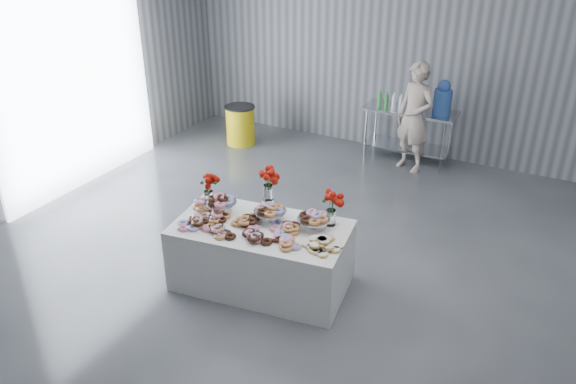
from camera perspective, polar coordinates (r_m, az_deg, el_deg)
name	(u,v)px	position (r m, az deg, el deg)	size (l,w,h in m)	color
ground	(278,284)	(6.50, -0.98, -9.31)	(9.00, 9.00, 0.00)	#3A3D42
room_walls	(255,48)	(5.57, -3.40, 14.43)	(8.04, 9.04, 4.02)	gray
display_table	(262,256)	(6.30, -2.70, -6.46)	(1.90, 1.00, 0.75)	white
prep_table	(409,126)	(9.55, 12.15, 6.62)	(1.50, 0.60, 0.90)	silver
donut_mounds	(258,225)	(6.04, -3.02, -3.37)	(1.80, 0.80, 0.09)	#D18D4C
cake_stand_left	(221,201)	(6.36, -6.86, -0.91)	(0.36, 0.36, 0.17)	silver
cake_stand_mid	(270,210)	(6.14, -1.83, -1.81)	(0.36, 0.36, 0.17)	silver
cake_stand_right	(314,217)	(5.99, 2.62, -2.60)	(0.36, 0.36, 0.17)	silver
danish_pile	(323,242)	(5.74, 3.59, -5.07)	(0.48, 0.48, 0.11)	silver
bouquet_left	(208,182)	(6.45, -8.14, 1.00)	(0.26, 0.26, 0.42)	white
bouquet_right	(332,201)	(6.01, 4.45, -0.88)	(0.26, 0.26, 0.42)	white
bouquet_center	(268,181)	(6.23, -2.04, 1.10)	(0.26, 0.26, 0.57)	silver
water_jug	(443,99)	(9.27, 15.45, 9.11)	(0.28, 0.28, 0.55)	#3A6AC6
drink_bottles	(390,100)	(9.41, 10.33, 9.17)	(0.54, 0.08, 0.27)	#268C33
person	(414,117)	(9.15, 12.72, 7.40)	(0.64, 0.42, 1.76)	#CC8C93
trash_barrel	(240,125)	(10.17, -4.87, 6.79)	(0.55, 0.55, 0.70)	yellow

